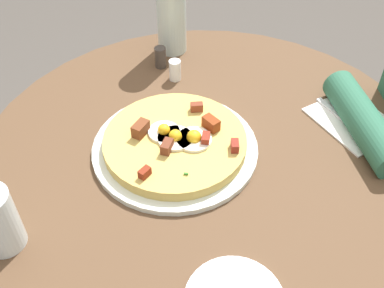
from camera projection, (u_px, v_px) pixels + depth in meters
The scene contains 9 objects.
dining_table at pixel (207, 207), 1.04m from camera, with size 0.93×0.93×0.74m.
pizza_plate at pixel (175, 148), 0.92m from camera, with size 0.33×0.33×0.01m, color silver.
breakfast_pizza at pixel (175, 141), 0.91m from camera, with size 0.28×0.28×0.05m.
napkin at pixel (353, 121), 0.98m from camera, with size 0.17×0.14×0.00m, color white.
fork at pixel (360, 116), 0.99m from camera, with size 0.18×0.01×0.01m, color silver.
knife at pixel (347, 122), 0.98m from camera, with size 0.18×0.01×0.01m, color silver.
water_bottle at pixel (171, 5), 1.10m from camera, with size 0.07×0.07×0.25m, color silver.
salt_shaker at pixel (175, 70), 1.08m from camera, with size 0.03×0.03×0.05m, color white.
pepper_shaker at pixel (160, 57), 1.11m from camera, with size 0.03×0.03×0.05m, color #3F3833.
Camera 1 is at (-0.07, -0.64, 1.40)m, focal length 43.32 mm.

